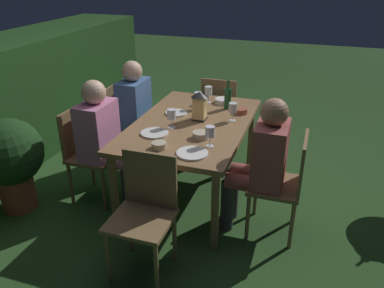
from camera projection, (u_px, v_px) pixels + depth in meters
ground_plane at (192, 191)px, 3.81m from camera, size 16.00×16.00×0.00m
dining_table at (192, 128)px, 3.52m from camera, size 1.61×0.99×0.73m
chair_side_right_a at (87, 150)px, 3.54m from camera, size 0.42×0.40×0.87m
person_in_pink at (105, 137)px, 3.42m from camera, size 0.38×0.47×1.15m
chair_head_far at (220, 109)px, 4.50m from camera, size 0.40×0.42×0.87m
chair_side_right_b at (124, 122)px, 4.16m from camera, size 0.42×0.40×0.87m
person_in_blue at (140, 110)px, 4.04m from camera, size 0.38×0.47×1.15m
chair_head_near at (145, 209)px, 2.70m from camera, size 0.40×0.42×0.87m
chair_side_left_a at (285, 181)px, 3.04m from camera, size 0.42×0.40×0.87m
person_in_rust at (261, 160)px, 3.03m from camera, size 0.38×0.47×1.15m
lantern_centerpiece at (200, 104)px, 3.49m from camera, size 0.15×0.15×0.27m
green_bottle_on_table at (228, 98)px, 3.77m from camera, size 0.07×0.07×0.29m
wine_glass_a at (208, 91)px, 3.92m from camera, size 0.08×0.08×0.17m
wine_glass_b at (198, 97)px, 3.75m from camera, size 0.08×0.08×0.17m
wine_glass_c at (172, 115)px, 3.32m from camera, size 0.08×0.08×0.17m
wine_glass_d at (210, 133)px, 2.99m from camera, size 0.08×0.08×0.17m
wine_glass_e at (233, 109)px, 3.47m from camera, size 0.08×0.08×0.17m
plate_a at (192, 153)px, 2.91m from camera, size 0.24×0.24×0.01m
plate_b at (176, 113)px, 3.68m from camera, size 0.20×0.20×0.01m
plate_c at (155, 133)px, 3.25m from camera, size 0.23×0.23×0.01m
bowl_olives at (201, 135)px, 3.17m from camera, size 0.13×0.13×0.05m
bowl_bread at (223, 101)px, 3.95m from camera, size 0.16×0.16×0.04m
bowl_salad at (159, 145)px, 2.99m from camera, size 0.12×0.12×0.05m
bowl_dip at (241, 111)px, 3.68m from camera, size 0.12×0.12×0.05m
potted_plant_corner at (10, 157)px, 3.35m from camera, size 0.58×0.58×0.85m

